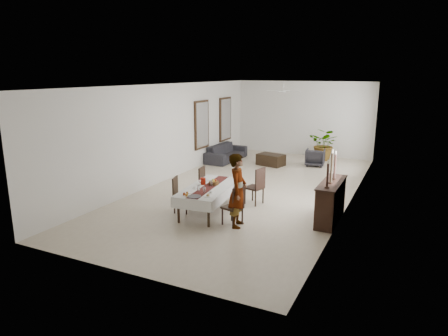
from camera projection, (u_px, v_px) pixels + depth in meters
floor at (251, 189)px, 12.51m from camera, size 6.00×12.00×0.00m
ceiling at (253, 85)px, 11.76m from camera, size 6.00×12.00×0.02m
wall_back at (303, 118)px, 17.39m from camera, size 6.00×0.02×3.20m
wall_front at (122, 189)px, 6.88m from camera, size 6.00×0.02×3.20m
wall_left at (169, 132)px, 13.40m from camera, size 0.02×12.00×3.20m
wall_right at (354, 146)px, 10.86m from camera, size 0.02×12.00×3.20m
dining_table_top at (209, 188)px, 10.33m from camera, size 1.11×2.22×0.04m
table_leg_fl at (179, 211)px, 9.61m from camera, size 0.07×0.07×0.62m
table_leg_fr at (209, 214)px, 9.35m from camera, size 0.07×0.07×0.62m
table_leg_bl at (210, 188)px, 11.47m from camera, size 0.07×0.07×0.62m
table_leg_br at (236, 191)px, 11.21m from camera, size 0.07×0.07×0.62m
tablecloth_top at (209, 187)px, 10.33m from camera, size 1.28×2.39×0.01m
tablecloth_drape_left at (191, 190)px, 10.53m from camera, size 0.25×2.28×0.27m
tablecloth_drape_right at (228, 194)px, 10.19m from camera, size 0.25×2.28×0.27m
tablecloth_drape_near at (191, 205)px, 9.31m from camera, size 1.04×0.12×0.27m
tablecloth_drape_far at (224, 181)px, 11.40m from camera, size 1.04×0.12×0.27m
table_runner at (209, 186)px, 10.33m from camera, size 0.54×2.24×0.00m
red_pitcher at (203, 181)px, 10.50m from camera, size 0.15×0.15×0.18m
pitcher_handle at (201, 181)px, 10.53m from camera, size 0.11×0.03×0.11m
wine_glass_near at (204, 190)px, 9.74m from camera, size 0.06×0.06×0.15m
wine_glass_mid at (198, 188)px, 9.89m from camera, size 0.06×0.06×0.15m
wine_glass_far at (211, 183)px, 10.33m from camera, size 0.06×0.06×0.15m
teacup_right at (211, 192)px, 9.74m from camera, size 0.08×0.08×0.05m
saucer_right at (211, 193)px, 9.75m from camera, size 0.13×0.13×0.01m
teacup_left at (195, 188)px, 10.12m from camera, size 0.08×0.08×0.05m
saucer_left at (195, 189)px, 10.13m from camera, size 0.13×0.13×0.01m
plate_near_right at (208, 196)px, 9.50m from camera, size 0.21×0.21×0.01m
bread_near_right at (208, 195)px, 9.49m from camera, size 0.08×0.08×0.08m
plate_near_left at (189, 192)px, 9.80m from camera, size 0.21×0.21×0.01m
plate_far_left at (206, 181)px, 10.87m from camera, size 0.21×0.21×0.01m
serving_tray at (194, 196)px, 9.47m from camera, size 0.32×0.32×0.02m
jam_jar_a at (186, 195)px, 9.50m from camera, size 0.06×0.06×0.07m
jam_jar_b at (184, 194)px, 9.58m from camera, size 0.06×0.06×0.07m
jam_jar_c at (187, 193)px, 9.65m from camera, size 0.06×0.06×0.07m
fruit_basket at (214, 183)px, 10.50m from camera, size 0.27×0.27×0.09m
fruit_red at (215, 180)px, 10.50m from camera, size 0.08×0.08×0.08m
fruit_green at (213, 180)px, 10.52m from camera, size 0.07×0.07×0.07m
fruit_yellow at (213, 181)px, 10.45m from camera, size 0.07×0.07×0.07m
chair_right_near_seat at (232, 207)px, 9.48m from camera, size 0.51×0.51×0.05m
chair_right_near_leg_fl at (233, 220)px, 9.30m from camera, size 0.05×0.05×0.41m
chair_right_near_leg_fr at (242, 216)px, 9.54m from camera, size 0.05×0.05×0.41m
chair_right_near_leg_bl at (222, 217)px, 9.52m from camera, size 0.05×0.05×0.41m
chair_right_near_leg_br at (232, 213)px, 9.76m from camera, size 0.05×0.05×0.41m
chair_right_near_back at (239, 198)px, 9.29m from camera, size 0.15×0.41×0.52m
chair_right_far_seat at (254, 188)px, 11.00m from camera, size 0.53×0.53×0.05m
chair_right_far_leg_fl at (255, 199)px, 10.81m from camera, size 0.05×0.05×0.43m
chair_right_far_leg_fr at (263, 196)px, 11.08m from camera, size 0.05×0.05×0.43m
chair_right_far_leg_bl at (245, 196)px, 11.04m from camera, size 0.05×0.05×0.43m
chair_right_far_leg_br at (253, 193)px, 11.31m from camera, size 0.05×0.05×0.43m
chair_right_far_back at (260, 178)px, 10.81m from camera, size 0.15×0.44×0.56m
chair_left_near_seat at (182, 197)px, 10.36m from camera, size 0.48×0.48×0.04m
chair_left_near_leg_fl at (178, 202)px, 10.59m from camera, size 0.05×0.05×0.39m
chair_left_near_leg_fr at (174, 206)px, 10.29m from camera, size 0.05×0.05×0.39m
chair_left_near_leg_bl at (190, 203)px, 10.53m from camera, size 0.05×0.05×0.39m
chair_left_near_leg_br at (186, 207)px, 10.22m from camera, size 0.05×0.05×0.39m
chair_left_near_back at (175, 186)px, 10.33m from camera, size 0.13×0.39×0.50m
chair_left_far_seat at (208, 187)px, 11.18m from camera, size 0.46×0.46×0.05m
chair_left_far_leg_fl at (205, 192)px, 11.45m from camera, size 0.05×0.05×0.41m
chair_left_far_leg_fr at (200, 196)px, 11.14m from camera, size 0.05×0.05×0.41m
chair_left_far_leg_bl at (216, 193)px, 11.34m from camera, size 0.05×0.05×0.41m
chair_left_far_leg_br at (212, 197)px, 11.02m from camera, size 0.05×0.05×0.41m
chair_left_far_back at (202, 176)px, 11.18m from camera, size 0.08×0.42×0.53m
woman at (238, 191)px, 9.29m from camera, size 0.54×0.71×1.75m
sideboard_body at (331, 202)px, 9.71m from camera, size 0.43×1.61×0.96m
sideboard_top at (332, 182)px, 9.59m from camera, size 0.47×1.67×0.03m
candlestick_near_base at (327, 187)px, 9.07m from camera, size 0.11×0.11×0.03m
candlestick_near_shaft at (328, 175)px, 9.00m from camera, size 0.05×0.05×0.54m
candlestick_near_candle at (328, 162)px, 8.93m from camera, size 0.04×0.04×0.09m
candlestick_mid_base at (331, 183)px, 9.44m from camera, size 0.11×0.11×0.03m
candlestick_mid_shaft at (332, 168)px, 9.36m from camera, size 0.05×0.05×0.70m
candlestick_mid_candle at (333, 151)px, 9.26m from camera, size 0.04×0.04×0.09m
candlestick_far_base at (334, 179)px, 9.82m from camera, size 0.11×0.11×0.03m
candlestick_far_shaft at (335, 166)px, 9.74m from camera, size 0.05×0.05×0.59m
candlestick_far_candle at (336, 153)px, 9.66m from camera, size 0.04×0.04×0.09m
sofa at (226, 153)px, 16.47m from camera, size 0.96×2.30×0.66m
armchair at (315, 158)px, 15.52m from camera, size 0.79×0.81×0.66m
coffee_table at (271, 160)px, 15.64m from camera, size 1.12×0.88×0.44m
potted_plant at (325, 144)px, 16.48m from camera, size 1.41×1.29×1.33m
mirror_frame_near at (202, 125)px, 15.31m from camera, size 0.06×1.05×1.85m
mirror_glass_near at (202, 125)px, 15.30m from camera, size 0.01×0.90×1.70m
mirror_frame_far at (225, 119)px, 17.15m from camera, size 0.06×1.05×1.85m
mirror_glass_far at (226, 119)px, 17.14m from camera, size 0.01×0.90×1.70m
fan_rod at (284, 85)px, 14.41m from camera, size 0.04×0.04×0.20m
fan_hub at (283, 91)px, 14.46m from camera, size 0.16×0.16×0.08m
fan_blade_n at (286, 91)px, 14.76m from camera, size 0.10×0.55×0.01m
fan_blade_s at (280, 91)px, 14.15m from camera, size 0.10×0.55×0.01m
fan_blade_e at (293, 91)px, 14.31m from camera, size 0.55×0.10×0.01m
fan_blade_w at (274, 91)px, 14.61m from camera, size 0.55×0.10×0.01m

